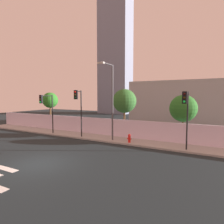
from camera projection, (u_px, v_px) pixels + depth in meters
ground_plane at (39, 164)px, 12.42m from camera, size 80.00×80.00×0.00m
sidewalk at (104, 138)px, 19.60m from camera, size 36.00×2.40×0.15m
perimeter_wall at (110, 127)px, 20.65m from camera, size 36.00×0.18×1.80m
traffic_light_left at (46, 105)px, 21.03m from camera, size 0.34×1.86×4.35m
traffic_light_center at (78, 103)px, 19.33m from camera, size 0.39×1.29×4.80m
traffic_light_right at (186, 108)px, 14.47m from camera, size 0.36×1.28×4.56m
street_lamp_curbside at (111, 96)px, 17.97m from camera, size 0.61×2.38×7.15m
fire_hydrant at (129, 138)px, 17.49m from camera, size 0.44×0.26×0.79m
roadside_tree_leftmost at (50, 100)px, 26.10m from camera, size 2.09×2.09×4.87m
roadside_tree_midleft at (124, 101)px, 20.80m from camera, size 2.59×2.59×5.14m
roadside_tree_midright at (183, 108)px, 17.97m from camera, size 2.54×2.54×4.50m
low_building_distant at (178, 103)px, 30.56m from camera, size 14.26×6.00×6.72m
tower_on_skyline at (115, 51)px, 48.37m from camera, size 7.72×5.00×31.62m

